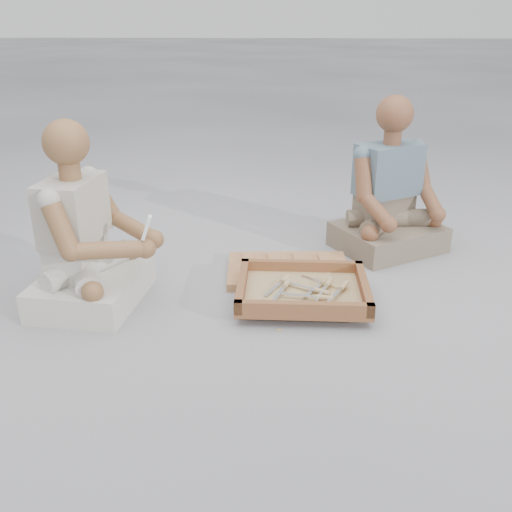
{
  "coord_description": "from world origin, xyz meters",
  "views": [
    {
      "loc": [
        0.06,
        -1.85,
        1.17
      ],
      "look_at": [
        -0.03,
        0.18,
        0.3
      ],
      "focal_mm": 40.0,
      "sensor_mm": 36.0,
      "label": 1
    }
  ],
  "objects_px": {
    "carved_panel": "(288,271)",
    "companion": "(390,200)",
    "tool_tray": "(303,290)",
    "craftsman": "(86,244)"
  },
  "relations": [
    {
      "from": "craftsman",
      "to": "companion",
      "type": "height_order",
      "value": "companion"
    },
    {
      "from": "craftsman",
      "to": "carved_panel",
      "type": "bearing_deg",
      "value": 116.83
    },
    {
      "from": "carved_panel",
      "to": "companion",
      "type": "bearing_deg",
      "value": 34.49
    },
    {
      "from": "tool_tray",
      "to": "craftsman",
      "type": "distance_m",
      "value": 0.94
    },
    {
      "from": "craftsman",
      "to": "companion",
      "type": "xyz_separation_m",
      "value": [
        1.39,
        0.68,
        -0.0
      ]
    },
    {
      "from": "companion",
      "to": "craftsman",
      "type": "bearing_deg",
      "value": -4.4
    },
    {
      "from": "carved_panel",
      "to": "tool_tray",
      "type": "relative_size",
      "value": 1.04
    },
    {
      "from": "carved_panel",
      "to": "companion",
      "type": "relative_size",
      "value": 0.73
    },
    {
      "from": "companion",
      "to": "carved_panel",
      "type": "bearing_deg",
      "value": 4.18
    },
    {
      "from": "craftsman",
      "to": "companion",
      "type": "bearing_deg",
      "value": 122.79
    }
  ]
}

